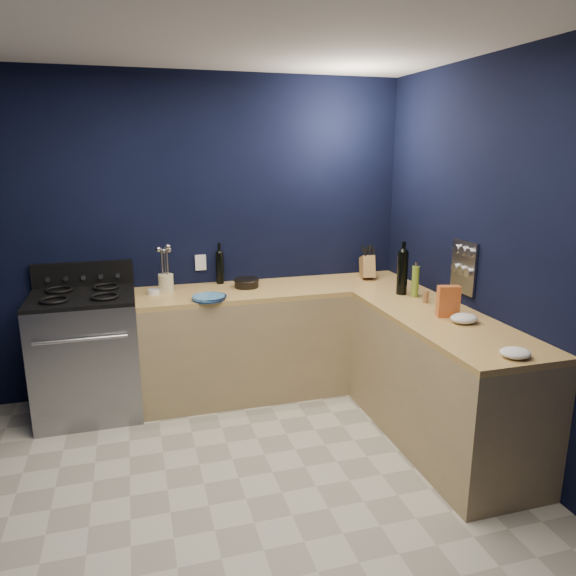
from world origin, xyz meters
name	(u,v)px	position (x,y,z in m)	size (l,w,h in m)	color
floor	(246,500)	(0.00, 0.00, -0.01)	(3.50, 3.50, 0.02)	#BAB4A3
ceiling	(235,15)	(0.00, 0.00, 2.61)	(3.50, 3.50, 0.02)	silver
wall_back	(199,236)	(0.00, 1.76, 1.30)	(3.50, 0.02, 2.60)	black
wall_right	(521,266)	(1.76, 0.00, 1.30)	(0.02, 3.50, 2.60)	black
wall_front	(396,466)	(0.00, -1.76, 1.30)	(3.50, 0.02, 2.60)	black
cab_back	(279,340)	(0.60, 1.44, 0.43)	(2.30, 0.63, 0.86)	tan
top_back	(279,289)	(0.60, 1.44, 0.88)	(2.30, 0.63, 0.04)	olive
cab_right	(440,383)	(1.44, 0.29, 0.43)	(0.63, 1.67, 0.86)	tan
top_right	(444,321)	(1.44, 0.29, 0.88)	(0.63, 1.67, 0.04)	olive
gas_range	(88,357)	(-0.93, 1.42, 0.46)	(0.76, 0.66, 0.92)	gray
oven_door	(85,374)	(-0.93, 1.10, 0.45)	(0.59, 0.02, 0.42)	black
cooktop	(82,297)	(-0.93, 1.42, 0.94)	(0.76, 0.66, 0.03)	black
backguard	(83,274)	(-0.93, 1.72, 1.04)	(0.76, 0.06, 0.20)	black
spice_panel	(464,267)	(1.74, 0.55, 1.18)	(0.02, 0.28, 0.38)	gray
wall_outlet	(201,262)	(0.00, 1.74, 1.08)	(0.09, 0.02, 0.13)	white
plate_stack	(209,298)	(-0.02, 1.20, 0.92)	(0.25, 0.25, 0.03)	#306693
ramekin	(154,292)	(-0.40, 1.49, 0.92)	(0.10, 0.10, 0.04)	white
utensil_crock	(166,283)	(-0.31, 1.51, 0.97)	(0.12, 0.12, 0.15)	beige
wine_bottle_back	(220,268)	(0.15, 1.69, 1.03)	(0.07, 0.07, 0.27)	black
lemon_basket	(246,283)	(0.34, 1.49, 0.94)	(0.20, 0.20, 0.08)	black
knife_block	(367,267)	(1.43, 1.52, 1.00)	(0.11, 0.18, 0.19)	olive
wine_bottle_right	(402,273)	(1.46, 0.95, 1.07)	(0.08, 0.08, 0.34)	black
oil_bottle	(415,282)	(1.52, 0.84, 1.02)	(0.06, 0.06, 0.24)	olive
spice_jar_near	(426,297)	(1.51, 0.67, 0.95)	(0.04, 0.04, 0.09)	olive
spice_jar_far	(441,302)	(1.55, 0.52, 0.94)	(0.04, 0.04, 0.09)	olive
crouton_bag	(448,301)	(1.48, 0.32, 1.01)	(0.15, 0.07, 0.21)	red
towel_front	(464,318)	(1.50, 0.17, 0.93)	(0.18, 0.15, 0.06)	white
towel_end	(515,353)	(1.42, -0.43, 0.93)	(0.17, 0.15, 0.05)	white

